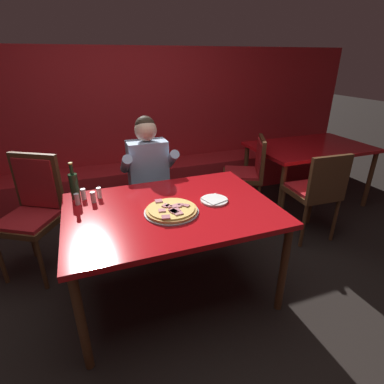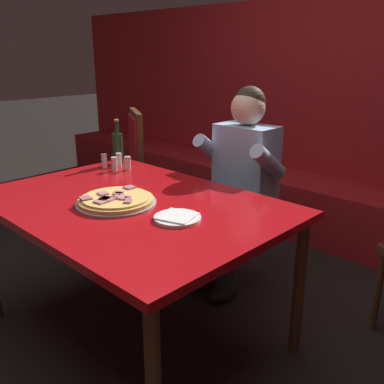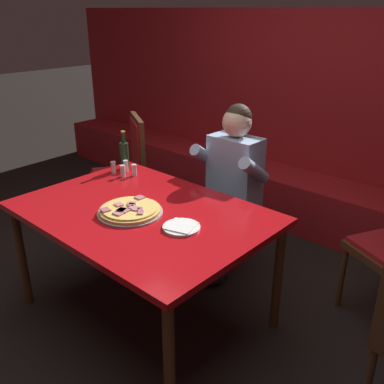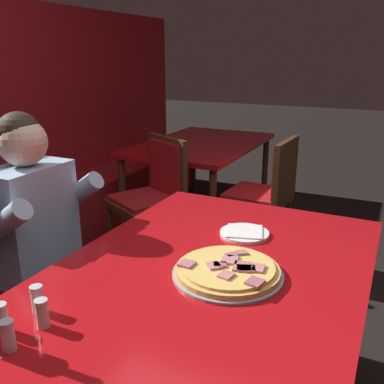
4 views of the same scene
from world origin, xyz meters
name	(u,v)px [view 4 (image 4 of 4)]	position (x,y,z in m)	size (l,w,h in m)	color
main_dining_table	(210,285)	(0.00, 0.00, 0.70)	(1.51, 1.07, 0.77)	#4C2D19
pizza	(228,270)	(-0.02, -0.08, 0.78)	(0.39, 0.39, 0.05)	#9E9EA3
plate_white_paper	(244,233)	(0.34, -0.01, 0.77)	(0.21, 0.21, 0.02)	white
shaker_black_pepper	(1,319)	(-0.59, 0.37, 0.80)	(0.04, 0.04, 0.09)	silver
shaker_parmesan	(37,300)	(-0.48, 0.35, 0.80)	(0.04, 0.04, 0.09)	silver
shaker_red_pepper_flakes	(8,337)	(-0.64, 0.29, 0.80)	(0.04, 0.04, 0.09)	silver
shaker_oregano	(42,315)	(-0.53, 0.28, 0.80)	(0.04, 0.04, 0.09)	silver
diner_seated_blue_shirt	(48,240)	(0.03, 0.81, 0.71)	(0.53, 0.53, 1.27)	black
dining_chair_far_right	(153,191)	(1.24, 0.99, 0.56)	(0.59, 0.59, 0.95)	#4C2D19
dining_chair_far_left	(267,190)	(1.59, 0.25, 0.57)	(0.46, 0.46, 0.95)	#4C2D19
background_dining_table	(201,151)	(2.11, 1.01, 0.69)	(1.43, 0.92, 0.77)	#4C2D19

